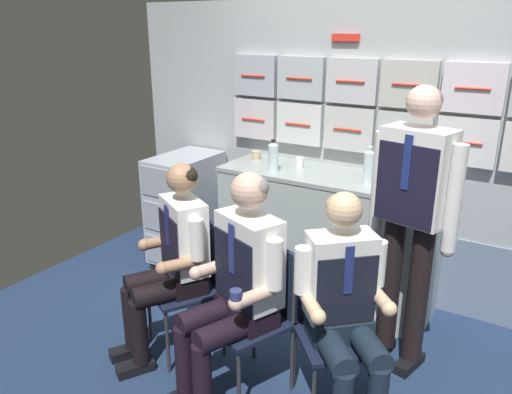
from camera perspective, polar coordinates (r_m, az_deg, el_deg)
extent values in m
cube|color=#1E2F4D|center=(3.07, 2.72, -21.18)|extent=(4.80, 4.80, 0.04)
cube|color=#A4AAAE|center=(3.73, 13.38, 4.75)|extent=(4.20, 0.06, 2.15)
cube|color=slate|center=(3.96, 12.35, -6.51)|extent=(4.12, 0.01, 0.57)
cube|color=silver|center=(4.04, -0.07, 8.93)|extent=(0.37, 0.06, 0.31)
cylinder|color=red|center=(4.01, -0.36, 8.85)|extent=(0.21, 0.01, 0.01)
cube|color=silver|center=(3.85, 5.04, 8.36)|extent=(0.37, 0.06, 0.31)
cylinder|color=red|center=(3.82, 4.77, 8.27)|extent=(0.21, 0.01, 0.01)
cube|color=beige|center=(3.69, 10.61, 7.66)|extent=(0.37, 0.06, 0.31)
cylinder|color=red|center=(3.66, 10.39, 7.56)|extent=(0.21, 0.01, 0.01)
cube|color=#B6BCB9|center=(3.57, 16.60, 6.82)|extent=(0.37, 0.06, 0.31)
cylinder|color=red|center=(3.54, 16.43, 6.72)|extent=(0.21, 0.01, 0.01)
cube|color=silver|center=(3.49, 22.91, 5.85)|extent=(0.37, 0.06, 0.31)
cylinder|color=red|center=(3.46, 22.80, 5.74)|extent=(0.21, 0.01, 0.01)
cube|color=#A5A9B8|center=(4.00, -0.08, 13.73)|extent=(0.37, 0.06, 0.31)
cylinder|color=red|center=(3.97, -0.37, 13.69)|extent=(0.21, 0.01, 0.01)
cube|color=#AAB3BA|center=(3.80, 5.18, 13.39)|extent=(0.37, 0.06, 0.31)
cylinder|color=red|center=(3.77, 4.92, 13.35)|extent=(0.21, 0.01, 0.01)
cube|color=#BBBCC2|center=(3.64, 10.94, 12.90)|extent=(0.37, 0.06, 0.31)
cylinder|color=red|center=(3.61, 10.71, 12.85)|extent=(0.21, 0.01, 0.01)
cube|color=#B3B4AD|center=(3.52, 17.13, 12.22)|extent=(0.37, 0.06, 0.31)
cylinder|color=red|center=(3.49, 16.96, 12.17)|extent=(0.21, 0.01, 0.01)
cube|color=silver|center=(3.44, 23.64, 11.35)|extent=(0.37, 0.06, 0.31)
cylinder|color=red|center=(3.40, 23.54, 11.30)|extent=(0.21, 0.01, 0.01)
cube|color=red|center=(3.66, 10.21, 17.52)|extent=(0.20, 0.02, 0.05)
cube|color=#A3AFAB|center=(3.74, 8.00, -4.76)|extent=(1.57, 0.52, 0.93)
cube|color=#949F9C|center=(3.57, 8.34, 2.32)|extent=(1.61, 0.53, 0.03)
sphere|color=black|center=(4.36, -11.60, -7.63)|extent=(0.07, 0.07, 0.07)
sphere|color=black|center=(4.17, -8.43, -8.70)|extent=(0.07, 0.07, 0.07)
sphere|color=black|center=(4.73, -7.07, -5.18)|extent=(0.07, 0.07, 0.07)
sphere|color=black|center=(4.56, -4.00, -6.04)|extent=(0.07, 0.07, 0.07)
cube|color=#A7AEBB|center=(4.27, -7.99, -1.07)|extent=(0.40, 0.64, 0.88)
cube|color=#939AA6|center=(4.15, -10.64, -6.17)|extent=(0.35, 0.01, 0.23)
cube|color=#939AA6|center=(4.04, -10.89, -2.40)|extent=(0.35, 0.01, 0.23)
cube|color=#939AA6|center=(3.94, -11.15, 1.57)|extent=(0.35, 0.01, 0.23)
cylinder|color=#28282D|center=(3.93, -11.03, 3.43)|extent=(0.32, 0.02, 0.02)
cylinder|color=#2D2D33|center=(3.37, -12.08, -12.81)|extent=(0.02, 0.02, 0.41)
cylinder|color=#2D2D33|center=(3.08, -10.08, -16.03)|extent=(0.02, 0.02, 0.41)
cylinder|color=#2D2D33|center=(3.46, -6.27, -11.52)|extent=(0.02, 0.02, 0.41)
cylinder|color=#2D2D33|center=(3.18, -3.73, -14.47)|extent=(0.02, 0.02, 0.41)
cube|color=#141B31|center=(3.16, -8.22, -10.32)|extent=(0.55, 0.55, 0.02)
cube|color=#141B31|center=(3.12, -5.12, -6.19)|extent=(0.33, 0.21, 0.40)
cylinder|color=#2D2D33|center=(3.27, -6.53, -5.03)|extent=(0.02, 0.02, 0.40)
cylinder|color=#2D2D33|center=(2.97, -3.91, -7.54)|extent=(0.02, 0.02, 0.40)
cube|color=black|center=(3.36, -14.43, -16.75)|extent=(0.19, 0.24, 0.06)
cube|color=black|center=(3.22, -13.62, -18.43)|extent=(0.19, 0.24, 0.06)
cylinder|color=black|center=(3.24, -14.07, -13.25)|extent=(0.10, 0.10, 0.40)
cylinder|color=black|center=(3.09, -13.22, -14.83)|extent=(0.10, 0.10, 0.40)
cylinder|color=black|center=(3.16, -11.57, -9.24)|extent=(0.29, 0.37, 0.13)
cylinder|color=black|center=(3.01, -10.58, -10.66)|extent=(0.29, 0.37, 0.13)
cube|color=black|center=(3.12, -8.29, -9.18)|extent=(0.37, 0.33, 0.12)
cube|color=white|center=(3.01, -8.18, -4.33)|extent=(0.38, 0.33, 0.45)
cube|color=black|center=(2.99, -9.90, -5.29)|extent=(0.27, 0.17, 0.36)
cube|color=navy|center=(2.94, -10.17, -3.25)|extent=(0.04, 0.03, 0.25)
cylinder|color=white|center=(3.16, -9.47, -2.26)|extent=(0.08, 0.08, 0.24)
cylinder|color=#A57A59|center=(3.17, -10.93, -5.05)|extent=(0.17, 0.23, 0.07)
sphere|color=#A57A59|center=(3.15, -12.68, -5.37)|extent=(0.08, 0.08, 0.08)
cylinder|color=white|center=(2.82, -6.82, -4.83)|extent=(0.08, 0.08, 0.24)
cylinder|color=#A57A59|center=(2.86, -8.74, -7.64)|extent=(0.17, 0.23, 0.07)
sphere|color=#A57A59|center=(2.84, -10.67, -8.02)|extent=(0.08, 0.08, 0.08)
sphere|color=#A57A59|center=(2.89, -8.50, 2.10)|extent=(0.18, 0.18, 0.18)
ellipsoid|color=black|center=(2.89, -8.27, 2.44)|extent=(0.23, 0.22, 0.12)
cylinder|color=#2D2D33|center=(2.99, -6.08, -17.03)|extent=(0.02, 0.02, 0.41)
cylinder|color=#2D2D33|center=(2.74, -1.98, -20.68)|extent=(0.02, 0.02, 0.41)
cylinder|color=#2D2D33|center=(3.15, -0.24, -14.83)|extent=(0.02, 0.02, 0.41)
cylinder|color=#2D2D33|center=(2.92, 4.15, -17.96)|extent=(0.02, 0.02, 0.41)
cube|color=#141B31|center=(2.82, -1.06, -14.00)|extent=(0.52, 0.52, 0.02)
cube|color=#141B31|center=(2.81, 2.11, -9.13)|extent=(0.35, 0.16, 0.40)
cylinder|color=#2D2D33|center=(2.93, -0.25, -7.85)|extent=(0.02, 0.02, 0.40)
cylinder|color=#2D2D33|center=(2.68, 4.37, -10.62)|extent=(0.02, 0.02, 0.40)
cylinder|color=black|center=(2.83, -8.20, -18.03)|extent=(0.10, 0.10, 0.40)
cylinder|color=black|center=(2.70, -6.16, -20.05)|extent=(0.10, 0.10, 0.40)
cylinder|color=black|center=(2.77, -5.21, -13.19)|extent=(0.26, 0.40, 0.13)
cylinder|color=black|center=(2.64, -3.00, -14.97)|extent=(0.26, 0.40, 0.13)
cube|color=black|center=(2.78, -1.07, -12.77)|extent=(0.39, 0.31, 0.12)
cube|color=white|center=(2.64, -0.75, -7.06)|extent=(0.41, 0.32, 0.48)
cube|color=black|center=(2.61, -2.64, -8.42)|extent=(0.31, 0.14, 0.39)
cube|color=navy|center=(2.55, -2.83, -5.96)|extent=(0.04, 0.02, 0.27)
cylinder|color=white|center=(2.78, -3.31, -4.54)|extent=(0.08, 0.08, 0.26)
cylinder|color=#DAAE98|center=(2.78, -4.91, -8.05)|extent=(0.15, 0.25, 0.07)
sphere|color=#DAAE98|center=(2.73, -6.88, -8.64)|extent=(0.08, 0.08, 0.08)
cylinder|color=white|center=(2.47, 2.13, -7.69)|extent=(0.08, 0.08, 0.26)
cylinder|color=#DAAE98|center=(2.50, -0.20, -11.29)|extent=(0.15, 0.25, 0.07)
sphere|color=#DAAE98|center=(2.44, -2.31, -12.04)|extent=(0.08, 0.08, 0.08)
cylinder|color=navy|center=(2.42, -2.32, -11.23)|extent=(0.06, 0.06, 0.06)
sphere|color=#DAAE98|center=(2.50, -0.79, 0.73)|extent=(0.19, 0.19, 0.19)
ellipsoid|color=gray|center=(2.50, -0.53, 1.17)|extent=(0.24, 0.23, 0.13)
cylinder|color=#2D2D33|center=(2.78, 14.17, -20.72)|extent=(0.02, 0.02, 0.41)
cylinder|color=#2D2D33|center=(2.94, 4.37, -17.69)|extent=(0.02, 0.02, 0.41)
cylinder|color=#2D2D33|center=(3.04, 11.22, -16.63)|extent=(0.02, 0.02, 0.41)
cube|color=#141B31|center=(2.72, 9.34, -15.62)|extent=(0.57, 0.57, 0.02)
cube|color=#141B31|center=(2.76, 8.20, -9.85)|extent=(0.29, 0.27, 0.40)
cylinder|color=#2D2D33|center=(2.70, 4.60, -10.38)|extent=(0.02, 0.02, 0.40)
cylinder|color=#2D2D33|center=(2.81, 11.77, -9.50)|extent=(0.02, 0.02, 0.40)
cylinder|color=#162230|center=(2.54, 8.78, -16.73)|extent=(0.33, 0.35, 0.13)
cylinder|color=#162230|center=(2.60, 12.53, -16.09)|extent=(0.33, 0.35, 0.13)
cube|color=#162230|center=(2.68, 9.42, -14.37)|extent=(0.37, 0.36, 0.12)
cube|color=white|center=(2.55, 9.60, -8.83)|extent=(0.37, 0.36, 0.44)
cube|color=black|center=(2.49, 10.34, -10.55)|extent=(0.23, 0.22, 0.36)
cube|color=navy|center=(2.43, 10.57, -8.27)|extent=(0.04, 0.04, 0.25)
cylinder|color=white|center=(2.47, 5.36, -8.34)|extent=(0.08, 0.08, 0.24)
cylinder|color=beige|center=(2.46, 6.38, -12.23)|extent=(0.20, 0.21, 0.07)
sphere|color=beige|center=(2.38, 7.12, -13.43)|extent=(0.08, 0.08, 0.08)
cylinder|color=white|center=(2.61, 13.74, -7.36)|extent=(0.08, 0.08, 0.24)
cylinder|color=beige|center=(2.58, 14.02, -11.15)|extent=(0.20, 0.21, 0.07)
sphere|color=beige|center=(2.51, 14.98, -12.24)|extent=(0.08, 0.08, 0.08)
sphere|color=beige|center=(2.41, 10.05, -1.45)|extent=(0.18, 0.18, 0.18)
ellipsoid|color=tan|center=(2.42, 9.96, -1.00)|extent=(0.23, 0.23, 0.12)
cube|color=black|center=(3.38, 13.99, -16.46)|extent=(0.14, 0.25, 0.06)
cube|color=black|center=(3.30, 17.08, -17.67)|extent=(0.14, 0.25, 0.06)
cylinder|color=black|center=(3.16, 15.10, -9.44)|extent=(0.12, 0.12, 0.86)
cylinder|color=black|center=(3.09, 18.02, -10.43)|extent=(0.12, 0.12, 0.86)
cube|color=white|center=(2.86, 17.82, 2.36)|extent=(0.41, 0.29, 0.53)
cube|color=black|center=(2.78, 16.68, 1.28)|extent=(0.34, 0.09, 0.44)
cube|color=navy|center=(2.73, 16.85, 3.78)|extent=(0.04, 0.02, 0.30)
cylinder|color=white|center=(2.99, 13.86, 1.76)|extent=(0.08, 0.08, 0.59)
sphere|color=beige|center=(3.08, 13.44, -3.45)|extent=(0.08, 0.08, 0.08)
cylinder|color=white|center=(2.80, 21.72, -0.24)|extent=(0.08, 0.08, 0.59)
sphere|color=beige|center=(2.90, 21.02, -5.72)|extent=(0.08, 0.08, 0.08)
sphere|color=beige|center=(2.78, 18.65, 10.21)|extent=(0.19, 0.19, 0.19)
ellipsoid|color=gray|center=(2.79, 18.82, 10.56)|extent=(0.22, 0.20, 0.13)
cylinder|color=silver|center=(3.20, 16.87, 1.76)|extent=(0.07, 0.07, 0.19)
cone|color=silver|center=(3.17, 17.05, 3.61)|extent=(0.07, 0.07, 0.02)
cylinder|color=blue|center=(3.16, 17.09, 3.99)|extent=(0.03, 0.03, 0.02)
cylinder|color=silver|center=(3.37, 12.74, 3.19)|extent=(0.07, 0.07, 0.21)
cone|color=silver|center=(3.34, 12.88, 5.16)|extent=(0.07, 0.07, 0.02)
cylinder|color=silver|center=(3.33, 12.91, 5.53)|extent=(0.03, 0.03, 0.02)
cylinder|color=silver|center=(3.29, 18.65, 2.21)|extent=(0.07, 0.07, 0.21)
cone|color=silver|center=(3.26, 18.86, 4.15)|extent=(0.07, 0.07, 0.02)
cylinder|color=black|center=(3.25, 18.90, 4.53)|extent=(0.03, 0.03, 0.02)
cylinder|color=silver|center=(3.59, 1.98, 4.45)|extent=(0.07, 0.07, 0.19)
cone|color=silver|center=(3.57, 2.00, 6.13)|extent=(0.07, 0.07, 0.02)
cylinder|color=black|center=(3.56, 2.00, 6.48)|extent=(0.03, 0.03, 0.02)
cylinder|color=white|center=(3.72, 5.01, 3.97)|extent=(0.06, 0.06, 0.08)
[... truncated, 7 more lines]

